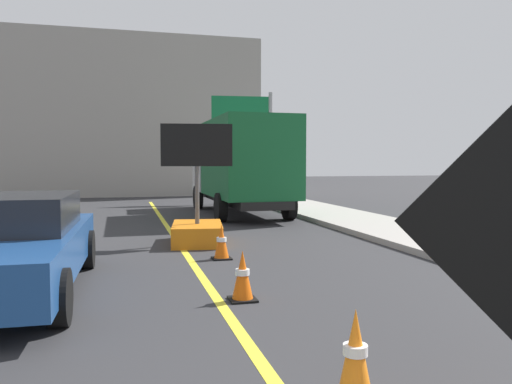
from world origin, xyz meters
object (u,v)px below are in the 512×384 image
at_px(pickup_car, 7,245).
at_px(highway_guide_sign, 254,127).
at_px(traffic_cone_mid_lane, 243,276).
at_px(traffic_cone_far_lane, 222,242).
at_px(arrow_board_trailer, 197,222).
at_px(box_truck, 241,164).
at_px(traffic_cone_near_sign, 355,357).

xyz_separation_m(pickup_car, highway_guide_sign, (7.37, 14.75, 2.73)).
relative_size(traffic_cone_mid_lane, traffic_cone_far_lane, 1.02).
bearing_deg(highway_guide_sign, traffic_cone_mid_lane, -105.02).
xyz_separation_m(arrow_board_trailer, pickup_car, (-3.19, -3.71, 0.22)).
xyz_separation_m(box_truck, highway_guide_sign, (1.82, 5.26, 1.65)).
height_order(pickup_car, traffic_cone_mid_lane, pickup_car).
bearing_deg(traffic_cone_near_sign, arrow_board_trailer, 90.58).
distance_m(arrow_board_trailer, highway_guide_sign, 12.16).
distance_m(traffic_cone_near_sign, traffic_cone_far_lane, 5.94).
xyz_separation_m(arrow_board_trailer, box_truck, (2.36, 5.78, 1.29)).
xyz_separation_m(highway_guide_sign, traffic_cone_near_sign, (-4.10, -18.94, -3.06)).
bearing_deg(traffic_cone_far_lane, traffic_cone_near_sign, -90.97).
relative_size(traffic_cone_near_sign, traffic_cone_far_lane, 1.12).
xyz_separation_m(box_truck, traffic_cone_mid_lane, (-2.45, -10.65, -1.44)).
relative_size(box_truck, traffic_cone_far_lane, 10.67).
bearing_deg(highway_guide_sign, arrow_board_trailer, -110.73).
height_order(arrow_board_trailer, highway_guide_sign, highway_guide_sign).
bearing_deg(traffic_cone_mid_lane, pickup_car, 159.41).
distance_m(arrow_board_trailer, traffic_cone_far_lane, 1.98).
height_order(box_truck, highway_guide_sign, highway_guide_sign).
height_order(arrow_board_trailer, traffic_cone_mid_lane, arrow_board_trailer).
relative_size(highway_guide_sign, traffic_cone_near_sign, 6.78).
distance_m(arrow_board_trailer, traffic_cone_mid_lane, 4.88).
relative_size(box_truck, pickup_car, 1.44).
bearing_deg(box_truck, pickup_car, -120.36).
bearing_deg(pickup_car, traffic_cone_mid_lane, -20.59).
distance_m(box_truck, traffic_cone_mid_lane, 11.02).
bearing_deg(highway_guide_sign, traffic_cone_near_sign, -102.20).
relative_size(arrow_board_trailer, traffic_cone_mid_lane, 4.01).
bearing_deg(traffic_cone_near_sign, highway_guide_sign, 77.80).
bearing_deg(traffic_cone_far_lane, traffic_cone_mid_lane, -95.38).
height_order(traffic_cone_near_sign, traffic_cone_mid_lane, traffic_cone_near_sign).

